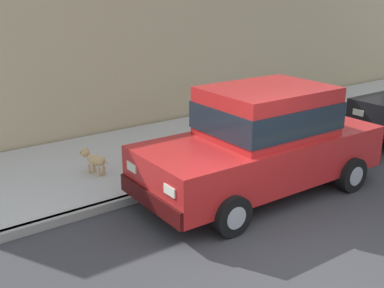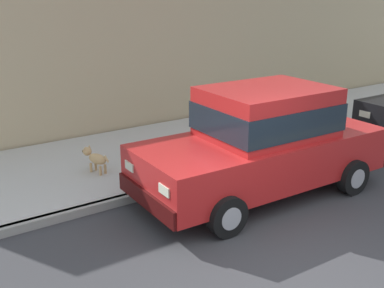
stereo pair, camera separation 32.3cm
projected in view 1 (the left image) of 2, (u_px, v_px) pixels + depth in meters
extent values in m
plane|color=#38383A|center=(311.00, 271.00, 6.19)|extent=(80.00, 80.00, 0.00)
cube|color=gray|center=(173.00, 187.00, 8.61)|extent=(0.16, 64.00, 0.14)
cube|color=#B7B5AD|center=(125.00, 159.00, 9.99)|extent=(3.60, 64.00, 0.14)
cube|color=red|center=(261.00, 156.00, 8.33)|extent=(1.90, 4.54, 0.76)
cube|color=red|center=(267.00, 111.00, 8.14)|extent=(1.63, 2.13, 0.84)
cube|color=#19232D|center=(267.00, 115.00, 8.16)|extent=(1.67, 2.17, 0.46)
cube|color=#400A0A|center=(153.00, 199.00, 7.21)|extent=(1.77, 0.24, 0.28)
cube|color=#400A0A|center=(340.00, 146.00, 9.61)|extent=(1.77, 0.24, 0.28)
cylinder|color=black|center=(232.00, 215.00, 7.00)|extent=(0.23, 0.64, 0.64)
cylinder|color=#9E9EA3|center=(232.00, 215.00, 7.00)|extent=(0.25, 0.36, 0.35)
cylinder|color=black|center=(167.00, 177.00, 8.39)|extent=(0.23, 0.64, 0.64)
cylinder|color=#9E9EA3|center=(167.00, 177.00, 8.39)|extent=(0.25, 0.36, 0.35)
cylinder|color=black|center=(351.00, 174.00, 8.52)|extent=(0.23, 0.64, 0.64)
cylinder|color=#9E9EA3|center=(351.00, 174.00, 8.52)|extent=(0.25, 0.36, 0.35)
cylinder|color=black|center=(279.00, 148.00, 9.91)|extent=(0.23, 0.64, 0.64)
cylinder|color=#9E9EA3|center=(279.00, 148.00, 9.91)|extent=(0.25, 0.36, 0.35)
cube|color=#EAEACC|center=(171.00, 190.00, 6.65)|extent=(0.28, 0.09, 0.14)
cube|color=#EAEACC|center=(133.00, 167.00, 7.51)|extent=(0.28, 0.09, 0.14)
cube|color=black|center=(380.00, 133.00, 10.47)|extent=(1.77, 0.23, 0.28)
cylinder|color=black|center=(366.00, 124.00, 11.65)|extent=(0.23, 0.64, 0.64)
cylinder|color=#9E9EA3|center=(366.00, 124.00, 11.65)|extent=(0.25, 0.36, 0.35)
cube|color=#EAEACC|center=(359.00, 112.00, 10.77)|extent=(0.28, 0.08, 0.14)
ellipsoid|color=tan|center=(96.00, 160.00, 8.92)|extent=(0.48, 0.32, 0.20)
cylinder|color=tan|center=(89.00, 169.00, 9.01)|extent=(0.05, 0.05, 0.18)
cylinder|color=tan|center=(94.00, 167.00, 9.11)|extent=(0.05, 0.05, 0.18)
cylinder|color=tan|center=(99.00, 172.00, 8.86)|extent=(0.05, 0.05, 0.18)
cylinder|color=tan|center=(104.00, 170.00, 8.95)|extent=(0.05, 0.05, 0.18)
sphere|color=tan|center=(85.00, 153.00, 9.06)|extent=(0.17, 0.17, 0.17)
ellipsoid|color=brown|center=(82.00, 153.00, 9.11)|extent=(0.13, 0.10, 0.06)
cone|color=tan|center=(83.00, 149.00, 8.99)|extent=(0.06, 0.06, 0.07)
cone|color=tan|center=(87.00, 148.00, 9.06)|extent=(0.06, 0.06, 0.07)
cylinder|color=tan|center=(105.00, 160.00, 8.76)|extent=(0.12, 0.07, 0.13)
cube|color=tan|center=(238.00, 37.00, 13.72)|extent=(0.50, 20.00, 4.28)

